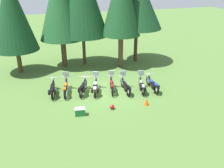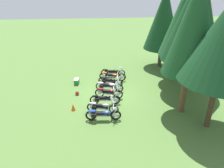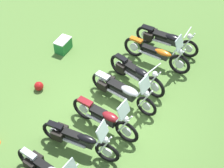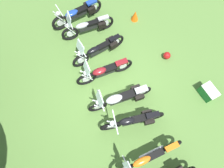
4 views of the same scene
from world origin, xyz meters
name	(u,v)px [view 1 (image 1 of 4)]	position (x,y,z in m)	size (l,w,h in m)	color
ground_plane	(103,91)	(0.00, 0.00, 0.00)	(80.00, 80.00, 0.00)	#4C7033
motorcycle_0	(53,89)	(-3.52, 0.56, 0.45)	(0.83, 2.33, 1.00)	black
motorcycle_1	(66,87)	(-2.61, 0.50, 0.47)	(0.83, 2.41, 1.38)	black
motorcycle_2	(83,87)	(-1.46, 0.11, 0.47)	(1.08, 2.08, 1.03)	black
motorcycle_3	(95,86)	(-0.59, -0.04, 0.47)	(1.04, 2.27, 1.35)	black
motorcycle_4	(112,85)	(0.58, -0.13, 0.49)	(0.76, 2.16, 1.38)	black
motorcycle_5	(125,86)	(1.48, -0.54, 0.46)	(0.68, 2.29, 1.36)	black
motorcycle_6	(142,85)	(2.63, -0.78, 0.47)	(0.88, 2.20, 1.36)	black
motorcycle_7	(153,84)	(3.48, -0.81, 0.45)	(0.71, 2.34, 1.02)	black
pine_tree_0	(12,13)	(-5.78, 5.84, 4.96)	(3.64, 3.64, 7.96)	#4C3823
pine_tree_1	(60,3)	(-1.94, 6.29, 5.56)	(3.83, 3.83, 8.67)	#4C3823
pine_tree_4	(137,2)	(4.77, 5.66, 5.50)	(4.57, 4.57, 7.83)	#42301E
picnic_cooler	(80,112)	(-2.23, -2.78, 0.23)	(0.65, 0.47, 0.46)	#1E7233
traffic_cone	(146,102)	(2.09, -2.82, 0.24)	(0.32, 0.32, 0.48)	#EA590F
dropped_helmet	(112,107)	(-0.18, -2.65, 0.15)	(0.29, 0.29, 0.29)	maroon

